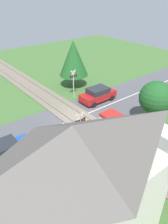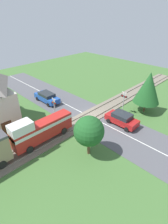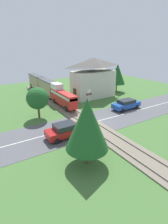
# 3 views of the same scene
# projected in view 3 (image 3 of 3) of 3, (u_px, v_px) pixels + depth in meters

# --- Properties ---
(ground_plane) EXTENTS (60.00, 60.00, 0.00)m
(ground_plane) POSITION_uv_depth(u_px,v_px,m) (89.00, 124.00, 21.98)
(ground_plane) COLOR #426B33
(road_surface) EXTENTS (48.00, 6.40, 0.02)m
(road_surface) POSITION_uv_depth(u_px,v_px,m) (89.00, 124.00, 21.98)
(road_surface) COLOR #515156
(road_surface) RESTS_ON ground_plane
(track_bed) EXTENTS (2.80, 48.00, 0.24)m
(track_bed) POSITION_uv_depth(u_px,v_px,m) (89.00, 123.00, 21.96)
(track_bed) COLOR #756B5B
(track_bed) RESTS_ON ground_plane
(train) EXTENTS (1.58, 19.70, 3.18)m
(train) POSITION_uv_depth(u_px,v_px,m) (48.00, 87.00, 32.22)
(train) COLOR red
(train) RESTS_ON track_bed
(car_near_crossing) EXTENTS (4.04, 1.96, 1.56)m
(car_near_crossing) POSITION_uv_depth(u_px,v_px,m) (65.00, 130.00, 18.56)
(car_near_crossing) COLOR #A81919
(car_near_crossing) RESTS_ON ground_plane
(car_far_side) EXTENTS (4.58, 1.91, 1.48)m
(car_far_side) POSITION_uv_depth(u_px,v_px,m) (126.00, 104.00, 26.69)
(car_far_side) COLOR #1E4CA8
(car_far_side) RESTS_ON ground_plane
(crossing_signal_west_approach) EXTENTS (0.90, 0.18, 3.25)m
(crossing_signal_west_approach) POSITION_uv_depth(u_px,v_px,m) (89.00, 124.00, 16.95)
(crossing_signal_west_approach) COLOR #B7B7B7
(crossing_signal_west_approach) RESTS_ON ground_plane
(crossing_signal_east_approach) EXTENTS (0.90, 0.18, 3.25)m
(crossing_signal_east_approach) POSITION_uv_depth(u_px,v_px,m) (89.00, 97.00, 25.50)
(crossing_signal_east_approach) COLOR #B7B7B7
(crossing_signal_east_approach) RESTS_ON ground_plane
(station_building) EXTENTS (8.39, 3.99, 7.12)m
(station_building) POSITION_uv_depth(u_px,v_px,m) (93.00, 78.00, 31.91)
(station_building) COLOR beige
(station_building) RESTS_ON ground_plane
(pedestrian_by_station) EXTENTS (0.39, 0.39, 1.59)m
(pedestrian_by_station) POSITION_uv_depth(u_px,v_px,m) (67.00, 97.00, 30.33)
(pedestrian_by_station) COLOR gold
(pedestrian_by_station) RESTS_ON ground_plane
(tree_by_station) EXTENTS (3.31, 3.31, 5.64)m
(tree_by_station) POSITION_uv_depth(u_px,v_px,m) (117.00, 74.00, 35.46)
(tree_by_station) COLOR brown
(tree_by_station) RESTS_ON ground_plane
(tree_roadside_hedge) EXTENTS (2.90, 2.90, 4.19)m
(tree_roadside_hedge) POSITION_uv_depth(u_px,v_px,m) (38.00, 98.00, 22.78)
(tree_roadside_hedge) COLOR brown
(tree_roadside_hedge) RESTS_ON ground_plane
(tree_beyond_track) EXTENTS (3.48, 3.48, 5.70)m
(tree_beyond_track) POSITION_uv_depth(u_px,v_px,m) (87.00, 124.00, 13.43)
(tree_beyond_track) COLOR brown
(tree_beyond_track) RESTS_ON ground_plane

